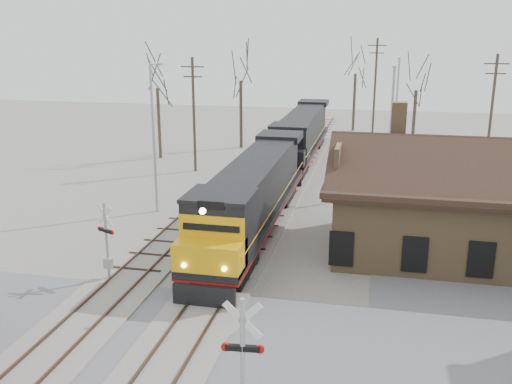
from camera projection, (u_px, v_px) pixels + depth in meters
ground at (182, 343)px, 21.99m from camera, size 140.00×140.00×0.00m
road at (182, 343)px, 21.99m from camera, size 60.00×9.00×0.03m
track_main at (261, 220)px, 36.07m from camera, size 3.40×90.00×0.24m
track_siding at (193, 215)px, 37.00m from camera, size 3.40×90.00×0.24m
depot at (471, 211)px, 30.16m from camera, size 15.20×9.31×7.90m
locomotive_lead at (252, 196)px, 33.05m from camera, size 3.02×20.24×4.49m
locomotive_trailing at (301, 135)px, 52.33m from camera, size 3.02×20.24×4.25m
crossbuck_near at (243, 373)px, 16.51m from camera, size 1.27×0.33×4.44m
crossbuck_far at (107, 244)px, 27.08m from camera, size 1.05×0.53×3.91m
streetlight_a at (154, 131)px, 36.69m from camera, size 0.25×2.04×9.71m
streetlight_b at (391, 125)px, 40.50m from camera, size 0.25×2.04×9.30m
streetlight_c at (397, 102)px, 53.16m from camera, size 0.25×2.04×9.29m
utility_pole_a at (194, 113)px, 47.68m from camera, size 2.00×0.24×9.58m
utility_pole_b at (375, 86)px, 63.29m from camera, size 2.00×0.24×10.88m
utility_pole_c at (492, 111)px, 47.82m from camera, size 2.00×0.24×9.82m
tree_a at (157, 76)px, 52.03m from camera, size 4.36×4.36×10.69m
tree_b at (241, 69)px, 56.70m from camera, size 4.55×4.55×11.14m
tree_c at (356, 64)px, 66.73m from camera, size 4.50×4.50×11.02m
tree_d at (417, 80)px, 55.11m from camera, size 4.03×4.03×9.88m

